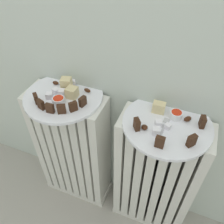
{
  "coord_description": "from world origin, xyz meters",
  "views": [
    {
      "loc": [
        0.23,
        -0.31,
        1.26
      ],
      "look_at": [
        0.0,
        0.28,
        0.66
      ],
      "focal_mm": 37.36,
      "sensor_mm": 36.0,
      "label": 1
    }
  ],
  "objects_px": {
    "radiator_left": "(74,151)",
    "fork": "(164,126)",
    "plate_right": "(167,124)",
    "jam_bowl_right": "(176,115)",
    "radiator_right": "(155,178)",
    "plate_left": "(64,96)",
    "jam_bowl_left": "(59,100)"
  },
  "relations": [
    {
      "from": "radiator_left",
      "to": "fork",
      "type": "bearing_deg",
      "value": -3.01
    },
    {
      "from": "plate_right",
      "to": "jam_bowl_right",
      "type": "distance_m",
      "value": 0.05
    },
    {
      "from": "radiator_right",
      "to": "fork",
      "type": "height_order",
      "value": "fork"
    },
    {
      "from": "radiator_right",
      "to": "plate_left",
      "type": "relative_size",
      "value": 2.17
    },
    {
      "from": "plate_left",
      "to": "plate_right",
      "type": "relative_size",
      "value": 1.0
    },
    {
      "from": "jam_bowl_right",
      "to": "fork",
      "type": "relative_size",
      "value": 0.44
    },
    {
      "from": "plate_right",
      "to": "radiator_right",
      "type": "bearing_deg",
      "value": -116.57
    },
    {
      "from": "plate_left",
      "to": "fork",
      "type": "height_order",
      "value": "fork"
    },
    {
      "from": "plate_right",
      "to": "fork",
      "type": "height_order",
      "value": "fork"
    },
    {
      "from": "radiator_right",
      "to": "jam_bowl_left",
      "type": "relative_size",
      "value": 14.48
    },
    {
      "from": "radiator_left",
      "to": "plate_left",
      "type": "relative_size",
      "value": 2.17
    },
    {
      "from": "radiator_right",
      "to": "plate_left",
      "type": "height_order",
      "value": "plate_left"
    },
    {
      "from": "radiator_right",
      "to": "jam_bowl_right",
      "type": "relative_size",
      "value": 15.71
    },
    {
      "from": "jam_bowl_right",
      "to": "radiator_left",
      "type": "bearing_deg",
      "value": -175.37
    },
    {
      "from": "radiator_left",
      "to": "jam_bowl_left",
      "type": "height_order",
      "value": "jam_bowl_left"
    },
    {
      "from": "fork",
      "to": "jam_bowl_right",
      "type": "bearing_deg",
      "value": 63.94
    },
    {
      "from": "jam_bowl_left",
      "to": "radiator_left",
      "type": "bearing_deg",
      "value": 99.46
    },
    {
      "from": "radiator_right",
      "to": "jam_bowl_right",
      "type": "distance_m",
      "value": 0.37
    },
    {
      "from": "jam_bowl_left",
      "to": "fork",
      "type": "bearing_deg",
      "value": 3.43
    },
    {
      "from": "radiator_left",
      "to": "jam_bowl_left",
      "type": "xyz_separation_m",
      "value": [
        0.01,
        -0.04,
        0.37
      ]
    },
    {
      "from": "plate_right",
      "to": "jam_bowl_left",
      "type": "distance_m",
      "value": 0.4
    },
    {
      "from": "jam_bowl_right",
      "to": "fork",
      "type": "distance_m",
      "value": 0.06
    },
    {
      "from": "radiator_right",
      "to": "jam_bowl_left",
      "type": "xyz_separation_m",
      "value": [
        -0.4,
        -0.04,
        0.37
      ]
    },
    {
      "from": "plate_left",
      "to": "plate_right",
      "type": "xyz_separation_m",
      "value": [
        0.41,
        0.0,
        0.0
      ]
    },
    {
      "from": "radiator_right",
      "to": "jam_bowl_right",
      "type": "xyz_separation_m",
      "value": [
        0.02,
        0.03,
        0.37
      ]
    },
    {
      "from": "radiator_left",
      "to": "plate_right",
      "type": "bearing_deg",
      "value": 0.0
    },
    {
      "from": "plate_right",
      "to": "plate_left",
      "type": "bearing_deg",
      "value": 180.0
    },
    {
      "from": "jam_bowl_right",
      "to": "jam_bowl_left",
      "type": "bearing_deg",
      "value": -169.32
    },
    {
      "from": "jam_bowl_right",
      "to": "radiator_right",
      "type": "bearing_deg",
      "value": -121.07
    },
    {
      "from": "radiator_left",
      "to": "plate_left",
      "type": "xyz_separation_m",
      "value": [
        -0.0,
        0.0,
        0.35
      ]
    },
    {
      "from": "plate_left",
      "to": "radiator_left",
      "type": "bearing_deg",
      "value": -63.43
    },
    {
      "from": "radiator_right",
      "to": "fork",
      "type": "bearing_deg",
      "value": -106.8
    }
  ]
}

